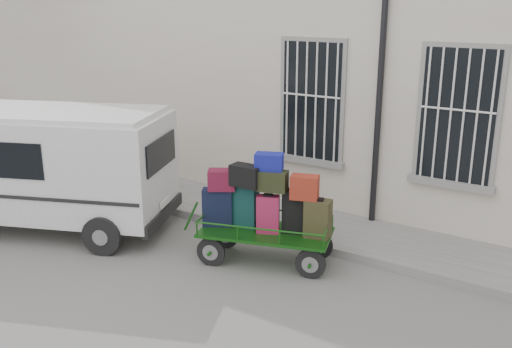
{
  "coord_description": "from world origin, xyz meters",
  "views": [
    {
      "loc": [
        4.58,
        -6.58,
        4.05
      ],
      "look_at": [
        -0.38,
        1.0,
        1.31
      ],
      "focal_mm": 40.0,
      "sensor_mm": 36.0,
      "label": 1
    }
  ],
  "objects": [
    {
      "name": "ground",
      "position": [
        0.0,
        0.0,
        0.0
      ],
      "size": [
        80.0,
        80.0,
        0.0
      ],
      "primitive_type": "plane",
      "color": "slate",
      "rests_on": "ground"
    },
    {
      "name": "building",
      "position": [
        0.0,
        5.5,
        3.0
      ],
      "size": [
        24.0,
        5.15,
        6.0
      ],
      "color": "beige",
      "rests_on": "ground"
    },
    {
      "name": "sidewalk",
      "position": [
        0.0,
        2.2,
        0.07
      ],
      "size": [
        24.0,
        1.7,
        0.15
      ],
      "primitive_type": "cube",
      "color": "slate",
      "rests_on": "ground"
    },
    {
      "name": "luggage_cart",
      "position": [
        0.07,
        0.6,
        0.9
      ],
      "size": [
        2.49,
        1.52,
        1.81
      ],
      "rotation": [
        0.0,
        0.0,
        0.3
      ],
      "color": "black",
      "rests_on": "ground"
    },
    {
      "name": "van",
      "position": [
        -4.02,
        -0.34,
        1.28
      ],
      "size": [
        4.77,
        3.38,
        2.23
      ],
      "rotation": [
        0.0,
        0.0,
        0.39
      ],
      "color": "silver",
      "rests_on": "ground"
    }
  ]
}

